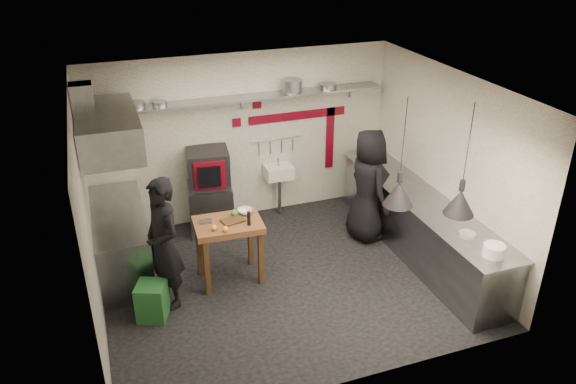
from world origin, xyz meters
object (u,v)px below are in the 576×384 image
object	(u,v)px
combi_oven	(208,168)
oven_stand	(211,207)
chef_left	(164,244)
chef_right	(368,186)
green_bin	(152,301)
prep_table	(229,251)

from	to	relation	value
combi_oven	oven_stand	bearing A→B (deg)	-97.62
chef_left	chef_right	xyz separation A→B (m)	(3.25, 0.66, 0.00)
oven_stand	green_bin	distance (m)	2.32
prep_table	chef_right	xyz separation A→B (m)	(2.34, 0.40, 0.45)
chef_right	chef_left	bearing A→B (deg)	98.08
oven_stand	green_bin	bearing A→B (deg)	-114.02
prep_table	chef_right	world-z (taller)	chef_right
oven_stand	chef_left	size ratio (longest dim) A/B	0.44
prep_table	chef_left	xyz separation A→B (m)	(-0.91, -0.26, 0.45)
green_bin	oven_stand	bearing A→B (deg)	58.36
combi_oven	chef_left	world-z (taller)	chef_left
oven_stand	chef_left	bearing A→B (deg)	-111.69
green_bin	prep_table	bearing A→B (deg)	23.62
green_bin	prep_table	size ratio (longest dim) A/B	0.54
combi_oven	chef_right	world-z (taller)	chef_right
green_bin	chef_left	world-z (taller)	chef_left
oven_stand	chef_left	xyz separation A→B (m)	(-0.97, -1.73, 0.51)
chef_left	oven_stand	bearing A→B (deg)	130.68
prep_table	chef_left	world-z (taller)	chef_left
chef_left	chef_right	distance (m)	3.31
oven_stand	chef_right	distance (m)	2.57
combi_oven	prep_table	size ratio (longest dim) A/B	0.70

